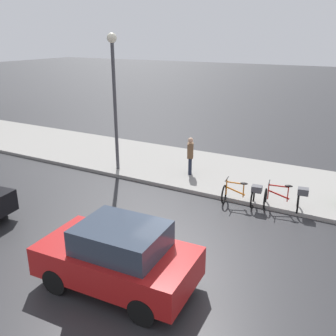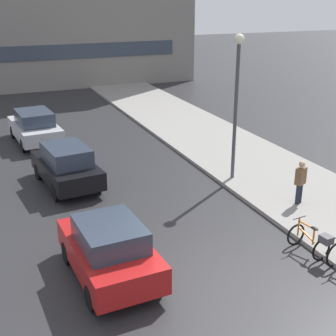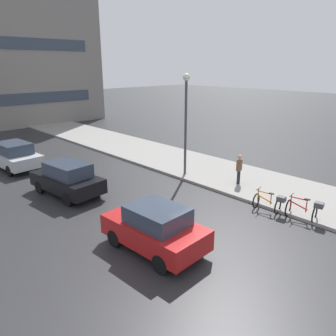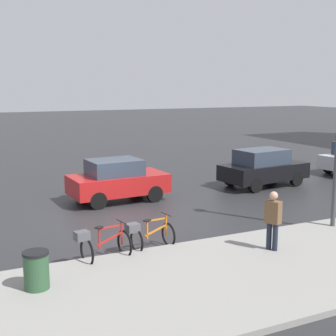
# 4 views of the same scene
# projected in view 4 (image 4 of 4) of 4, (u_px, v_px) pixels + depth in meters

# --- Properties ---
(ground_plane) EXTENTS (140.00, 140.00, 0.00)m
(ground_plane) POSITION_uv_depth(u_px,v_px,m) (115.00, 218.00, 15.88)
(ground_plane) COLOR #28282B
(bicycle_nearest) EXTENTS (0.90, 1.45, 0.99)m
(bicycle_nearest) POSITION_uv_depth(u_px,v_px,m) (101.00, 244.00, 11.75)
(bicycle_nearest) COLOR black
(bicycle_nearest) RESTS_ON ground
(bicycle_second) EXTENTS (0.81, 1.37, 0.95)m
(bicycle_second) POSITION_uv_depth(u_px,v_px,m) (148.00, 234.00, 12.62)
(bicycle_second) COLOR black
(bicycle_second) RESTS_ON ground
(car_red) EXTENTS (2.07, 3.80, 1.64)m
(car_red) POSITION_uv_depth(u_px,v_px,m) (117.00, 180.00, 18.11)
(car_red) COLOR #AD1919
(car_red) RESTS_ON ground
(car_black) EXTENTS (2.23, 4.14, 1.67)m
(car_black) POSITION_uv_depth(u_px,v_px,m) (263.00, 168.00, 20.80)
(car_black) COLOR black
(car_black) RESTS_ON ground
(pedestrian) EXTENTS (0.46, 0.38, 1.72)m
(pedestrian) POSITION_uv_depth(u_px,v_px,m) (273.00, 219.00, 12.24)
(pedestrian) COLOR #1E2333
(pedestrian) RESTS_ON ground
(trash_bin) EXTENTS (0.56, 0.56, 0.96)m
(trash_bin) POSITION_uv_depth(u_px,v_px,m) (36.00, 273.00, 9.95)
(trash_bin) COLOR #2D5133
(trash_bin) RESTS_ON ground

